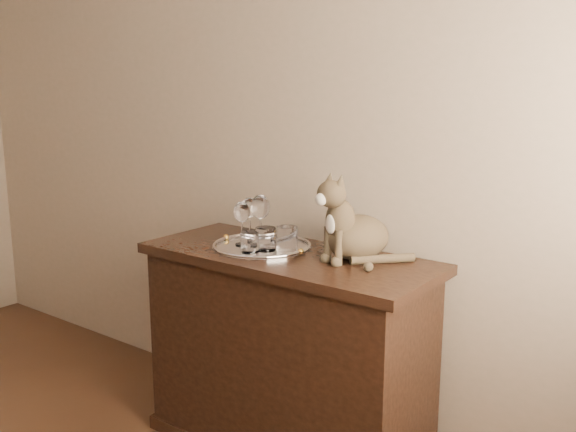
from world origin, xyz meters
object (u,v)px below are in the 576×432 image
object	(u,v)px
wine_glass_a	(250,219)
wine_glass_d	(260,220)
tumbler_a	(266,239)
cat	(358,215)
sideboard	(288,354)
tumbler_b	(250,242)
wine_glass_c	(242,223)
tumbler_c	(287,238)
tray	(262,247)

from	to	relation	value
wine_glass_a	wine_glass_d	size ratio (longest dim) A/B	0.86
tumbler_a	cat	bearing A→B (deg)	22.31
sideboard	tumbler_b	bearing A→B (deg)	-137.82
wine_glass_a	wine_glass_c	distance (m)	0.09
tumbler_a	cat	xyz separation A→B (m)	(0.34, 0.14, 0.12)
wine_glass_d	wine_glass_c	bearing A→B (deg)	-153.22
tumbler_c	wine_glass_a	bearing A→B (deg)	170.02
cat	wine_glass_d	bearing A→B (deg)	-149.33
wine_glass_c	tumbler_b	xyz separation A→B (m)	(0.10, -0.07, -0.05)
tumbler_a	tumbler_c	distance (m)	0.08
tumbler_c	tumbler_a	bearing A→B (deg)	-139.73
tray	tumbler_a	world-z (taller)	tumbler_a
sideboard	tray	world-z (taller)	tray
wine_glass_d	cat	world-z (taller)	cat
tray	wine_glass_c	size ratio (longest dim) A/B	2.24
wine_glass_a	tumbler_c	distance (m)	0.23
tumbler_a	cat	distance (m)	0.38
wine_glass_c	tumbler_a	distance (m)	0.14
tray	tumbler_b	xyz separation A→B (m)	(0.02, -0.10, 0.04)
sideboard	tumbler_c	world-z (taller)	tumbler_c
wine_glass_d	cat	size ratio (longest dim) A/B	0.62
sideboard	wine_glass_a	size ratio (longest dim) A/B	6.62
tumbler_a	sideboard	bearing A→B (deg)	25.41
wine_glass_a	tumbler_c	world-z (taller)	wine_glass_a
tray	wine_glass_a	world-z (taller)	wine_glass_a
sideboard	tumbler_a	world-z (taller)	tumbler_a
tumbler_b	sideboard	bearing A→B (deg)	42.18
tumbler_a	tumbler_c	world-z (taller)	tumbler_c
wine_glass_c	tumbler_a	world-z (taller)	wine_glass_c
cat	tray	bearing A→B (deg)	-148.04
wine_glass_a	cat	size ratio (longest dim) A/B	0.54
wine_glass_a	wine_glass_d	bearing A→B (deg)	-26.80
sideboard	tumbler_c	size ratio (longest dim) A/B	12.70
wine_glass_c	wine_glass_d	distance (m)	0.08
tray	wine_glass_d	bearing A→B (deg)	151.49
tumbler_b	wine_glass_d	bearing A→B (deg)	106.95
tumbler_a	tumbler_c	xyz separation A→B (m)	(0.06, 0.05, 0.00)
wine_glass_c	wine_glass_d	size ratio (longest dim) A/B	0.85
tray	sideboard	bearing A→B (deg)	-0.13
cat	sideboard	bearing A→B (deg)	-141.17
tray	wine_glass_a	bearing A→B (deg)	153.01
tray	cat	bearing A→B (deg)	14.44
cat	tumbler_a	bearing A→B (deg)	-140.17
tray	wine_glass_d	world-z (taller)	wine_glass_d
tray	tumbler_b	world-z (taller)	tumbler_b
wine_glass_d	tumbler_c	size ratio (longest dim) A/B	2.23
sideboard	cat	world-z (taller)	cat
sideboard	tray	distance (m)	0.45
wine_glass_d	tumbler_c	world-z (taller)	wine_glass_d
wine_glass_d	tumbler_a	xyz separation A→B (m)	(0.06, -0.04, -0.06)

